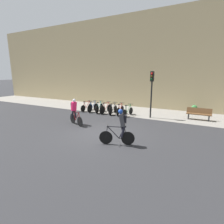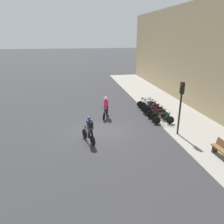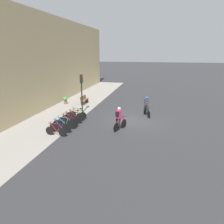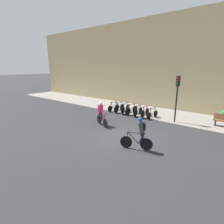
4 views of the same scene
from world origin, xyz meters
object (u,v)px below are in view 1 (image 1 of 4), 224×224
object	(u,v)px
parked_bike_6	(128,111)
bench	(199,114)
potted_plant	(194,109)
parked_bike_1	(93,107)
cyclist_pink	(75,111)
parked_bike_4	(113,109)
cyclist_grey	(121,126)
parked_bike_2	(99,108)
traffic_light_pole	(152,86)
parked_bike_3	(106,108)
parked_bike_5	(120,110)
parked_bike_0	(87,107)

from	to	relation	value
parked_bike_6	bench	bearing A→B (deg)	13.60
parked_bike_6	potted_plant	world-z (taller)	parked_bike_6
parked_bike_1	cyclist_pink	bearing A→B (deg)	-72.54
parked_bike_4	bench	distance (m)	6.75
parked_bike_1	cyclist_grey	bearing A→B (deg)	-46.13
parked_bike_2	traffic_light_pole	world-z (taller)	traffic_light_pole
cyclist_pink	parked_bike_3	world-z (taller)	cyclist_pink
cyclist_pink	parked_bike_4	distance (m)	4.17
cyclist_grey	parked_bike_2	world-z (taller)	cyclist_grey
parked_bike_5	bench	distance (m)	6.07
parked_bike_5	parked_bike_6	size ratio (longest dim) A/B	1.00
parked_bike_5	bench	size ratio (longest dim) A/B	0.95
parked_bike_0	parked_bike_6	bearing A→B (deg)	-0.00
parked_bike_1	traffic_light_pole	distance (m)	5.72
cyclist_grey	parked_bike_5	bearing A→B (deg)	115.55
cyclist_pink	parked_bike_0	bearing A→B (deg)	115.95
parked_bike_1	parked_bike_3	xyz separation A→B (m)	(1.39, -0.00, 0.01)
parked_bike_5	parked_bike_6	xyz separation A→B (m)	(0.70, -0.00, -0.02)
parked_bike_3	potted_plant	xyz separation A→B (m)	(6.90, 3.32, 0.02)
parked_bike_0	parked_bike_2	world-z (taller)	parked_bike_2
cyclist_grey	bench	xyz separation A→B (m)	(3.18, 7.04, -0.47)
cyclist_pink	parked_bike_2	xyz separation A→B (m)	(-0.58, 4.05, -0.53)
parked_bike_3	bench	xyz separation A→B (m)	(7.33, 1.27, 0.06)
parked_bike_6	traffic_light_pole	world-z (taller)	traffic_light_pole
cyclist_pink	parked_bike_3	bearing A→B (deg)	88.33
parked_bike_6	cyclist_grey	bearing A→B (deg)	-70.34
cyclist_grey	parked_bike_0	distance (m)	8.52
parked_bike_2	parked_bike_4	world-z (taller)	parked_bike_2
parked_bike_0	parked_bike_1	distance (m)	0.70
parked_bike_4	traffic_light_pole	xyz separation A→B (m)	(3.22, 0.24, 2.09)
parked_bike_6	bench	size ratio (longest dim) A/B	0.95
parked_bike_0	parked_bike_5	world-z (taller)	parked_bike_5
cyclist_grey	traffic_light_pole	world-z (taller)	traffic_light_pole
parked_bike_3	cyclist_pink	bearing A→B (deg)	-91.67
cyclist_pink	potted_plant	world-z (taller)	cyclist_pink
cyclist_pink	traffic_light_pole	xyz separation A→B (m)	(4.04, 4.29, 1.55)
potted_plant	parked_bike_0	bearing A→B (deg)	-159.73
parked_bike_1	parked_bike_4	bearing A→B (deg)	-0.04
cyclist_pink	traffic_light_pole	distance (m)	6.09
parked_bike_1	parked_bike_3	distance (m)	1.39
parked_bike_2	parked_bike_4	distance (m)	1.39
parked_bike_4	traffic_light_pole	size ratio (longest dim) A/B	0.48
parked_bike_1	parked_bike_3	bearing A→B (deg)	-0.02
parked_bike_5	bench	xyz separation A→B (m)	(5.93, 1.26, 0.07)
parked_bike_2	parked_bike_6	world-z (taller)	parked_bike_2
parked_bike_4	traffic_light_pole	distance (m)	3.85
traffic_light_pole	bench	distance (m)	4.09
cyclist_pink	parked_bike_5	bearing A→B (deg)	69.53
parked_bike_5	cyclist_grey	bearing A→B (deg)	-64.45
bench	cyclist_pink	bearing A→B (deg)	-144.47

